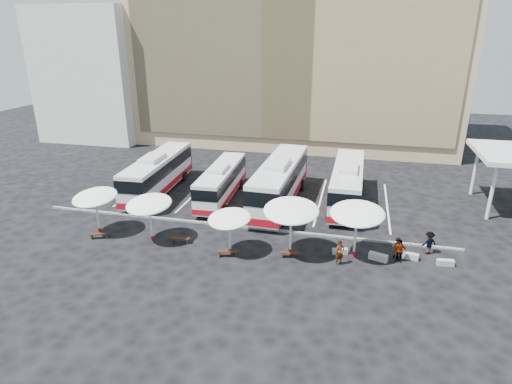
% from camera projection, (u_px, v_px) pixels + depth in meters
% --- Properties ---
extents(ground, '(120.00, 120.00, 0.00)m').
position_uv_depth(ground, '(235.00, 230.00, 33.96)').
color(ground, black).
rests_on(ground, ground).
extents(sandstone_building, '(42.00, 18.25, 29.60)m').
position_uv_depth(sandstone_building, '(298.00, 48.00, 58.50)').
color(sandstone_building, tan).
rests_on(sandstone_building, ground).
extents(apartment_block, '(14.00, 14.00, 18.00)m').
position_uv_depth(apartment_block, '(103.00, 73.00, 62.40)').
color(apartment_block, silver).
rests_on(apartment_block, ground).
extents(curb_divider, '(34.00, 0.25, 0.15)m').
position_uv_depth(curb_divider, '(237.00, 226.00, 34.39)').
color(curb_divider, black).
rests_on(curb_divider, ground).
extents(bay_lines, '(24.15, 12.00, 0.01)m').
position_uv_depth(bay_lines, '(258.00, 195.00, 41.24)').
color(bay_lines, white).
rests_on(bay_lines, ground).
extents(bus_0, '(3.34, 12.46, 3.92)m').
position_uv_depth(bus_0, '(158.00, 172.00, 41.32)').
color(bus_0, silver).
rests_on(bus_0, ground).
extents(bus_1, '(2.85, 10.81, 3.40)m').
position_uv_depth(bus_1, '(221.00, 181.00, 39.73)').
color(bus_1, silver).
rests_on(bus_1, ground).
extents(bus_2, '(3.46, 13.60, 4.29)m').
position_uv_depth(bus_2, '(280.00, 180.00, 38.51)').
color(bus_2, silver).
rests_on(bus_2, ground).
extents(bus_3, '(2.96, 12.26, 3.88)m').
position_uv_depth(bus_3, '(347.00, 183.00, 38.57)').
color(bus_3, silver).
rests_on(bus_3, ground).
extents(sunshade_0, '(3.95, 3.98, 3.51)m').
position_uv_depth(sunshade_0, '(95.00, 197.00, 32.43)').
color(sunshade_0, silver).
rests_on(sunshade_0, ground).
extents(sunshade_1, '(3.74, 3.78, 3.49)m').
position_uv_depth(sunshade_1, '(149.00, 204.00, 31.16)').
color(sunshade_1, silver).
rests_on(sunshade_1, ground).
extents(sunshade_2, '(3.81, 3.83, 3.16)m').
position_uv_depth(sunshade_2, '(229.00, 219.00, 29.46)').
color(sunshade_2, silver).
rests_on(sunshade_2, ground).
extents(sunshade_3, '(4.13, 4.18, 3.98)m').
position_uv_depth(sunshade_3, '(291.00, 211.00, 28.99)').
color(sunshade_3, silver).
rests_on(sunshade_3, ground).
extents(sunshade_4, '(4.07, 4.11, 3.87)m').
position_uv_depth(sunshade_4, '(357.00, 214.00, 28.76)').
color(sunshade_4, silver).
rests_on(sunshade_4, ground).
extents(wood_bench_0, '(1.41, 0.84, 0.42)m').
position_uv_depth(wood_bench_0, '(99.00, 234.00, 32.45)').
color(wood_bench_0, black).
rests_on(wood_bench_0, ground).
extents(wood_bench_1, '(1.46, 0.60, 0.43)m').
position_uv_depth(wood_bench_1, '(180.00, 239.00, 31.71)').
color(wood_bench_1, black).
rests_on(wood_bench_1, ground).
extents(wood_bench_2, '(1.50, 0.73, 0.44)m').
position_uv_depth(wood_bench_2, '(228.00, 252.00, 29.81)').
color(wood_bench_2, black).
rests_on(wood_bench_2, ground).
extents(wood_bench_3, '(1.39, 0.55, 0.42)m').
position_uv_depth(wood_bench_3, '(290.00, 253.00, 29.70)').
color(wood_bench_3, black).
rests_on(wood_bench_3, ground).
extents(conc_bench_0, '(1.13, 0.62, 0.40)m').
position_uv_depth(conc_bench_0, '(340.00, 251.00, 30.23)').
color(conc_bench_0, gray).
rests_on(conc_bench_0, ground).
extents(conc_bench_1, '(1.35, 0.78, 0.48)m').
position_uv_depth(conc_bench_1, '(378.00, 257.00, 29.38)').
color(conc_bench_1, gray).
rests_on(conc_bench_1, ground).
extents(conc_bench_2, '(1.19, 0.61, 0.43)m').
position_uv_depth(conc_bench_2, '(410.00, 256.00, 29.56)').
color(conc_bench_2, gray).
rests_on(conc_bench_2, ground).
extents(conc_bench_3, '(1.14, 0.50, 0.41)m').
position_uv_depth(conc_bench_3, '(445.00, 263.00, 28.73)').
color(conc_bench_3, gray).
rests_on(conc_bench_3, ground).
extents(passenger_0, '(0.77, 0.72, 1.77)m').
position_uv_depth(passenger_0, '(340.00, 253.00, 28.60)').
color(passenger_0, black).
rests_on(passenger_0, ground).
extents(passenger_1, '(0.95, 0.89, 1.57)m').
position_uv_depth(passenger_1, '(397.00, 248.00, 29.46)').
color(passenger_1, black).
rests_on(passenger_1, ground).
extents(passenger_2, '(0.98, 0.44, 1.65)m').
position_uv_depth(passenger_2, '(399.00, 251.00, 28.98)').
color(passenger_2, black).
rests_on(passenger_2, ground).
extents(passenger_3, '(1.26, 1.02, 1.70)m').
position_uv_depth(passenger_3, '(429.00, 243.00, 30.03)').
color(passenger_3, black).
rests_on(passenger_3, ground).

